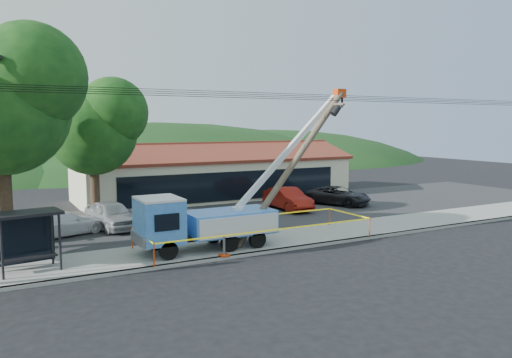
{
  "coord_description": "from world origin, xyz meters",
  "views": [
    {
      "loc": [
        -12.77,
        -18.09,
        6.16
      ],
      "look_at": [
        -0.19,
        5.0,
        3.24
      ],
      "focal_mm": 35.0,
      "sensor_mm": 36.0,
      "label": 1
    }
  ],
  "objects_px": {
    "leaning_pole": "(297,159)",
    "car_red": "(288,211)",
    "utility_truck": "(204,220)",
    "bus_shelter": "(27,227)",
    "car_silver": "(112,230)",
    "car_dark": "(338,206)",
    "car_white": "(63,237)"
  },
  "relations": [
    {
      "from": "leaning_pole",
      "to": "car_red",
      "type": "height_order",
      "value": "leaning_pole"
    },
    {
      "from": "utility_truck",
      "to": "leaning_pole",
      "type": "bearing_deg",
      "value": -3.5
    },
    {
      "from": "utility_truck",
      "to": "bus_shelter",
      "type": "distance_m",
      "value": 7.74
    },
    {
      "from": "utility_truck",
      "to": "car_silver",
      "type": "height_order",
      "value": "utility_truck"
    },
    {
      "from": "leaning_pole",
      "to": "car_dark",
      "type": "distance_m",
      "value": 12.99
    },
    {
      "from": "utility_truck",
      "to": "leaning_pole",
      "type": "relative_size",
      "value": 1.45
    },
    {
      "from": "utility_truck",
      "to": "car_dark",
      "type": "relative_size",
      "value": 2.31
    },
    {
      "from": "car_red",
      "to": "car_dark",
      "type": "distance_m",
      "value": 4.51
    },
    {
      "from": "utility_truck",
      "to": "car_dark",
      "type": "bearing_deg",
      "value": 29.03
    },
    {
      "from": "bus_shelter",
      "to": "car_silver",
      "type": "xyz_separation_m",
      "value": [
        4.94,
        6.99,
        -1.95
      ]
    },
    {
      "from": "car_red",
      "to": "car_white",
      "type": "xyz_separation_m",
      "value": [
        -15.22,
        -1.24,
        0.0
      ]
    },
    {
      "from": "leaning_pole",
      "to": "car_red",
      "type": "relative_size",
      "value": 1.66
    },
    {
      "from": "utility_truck",
      "to": "leaning_pole",
      "type": "distance_m",
      "value": 5.77
    },
    {
      "from": "car_white",
      "to": "leaning_pole",
      "type": "bearing_deg",
      "value": -143.32
    },
    {
      "from": "bus_shelter",
      "to": "car_white",
      "type": "distance_m",
      "value": 6.98
    },
    {
      "from": "leaning_pole",
      "to": "car_dark",
      "type": "xyz_separation_m",
      "value": [
        9.1,
        8.17,
        -4.36
      ]
    },
    {
      "from": "car_silver",
      "to": "car_red",
      "type": "xyz_separation_m",
      "value": [
        12.44,
        0.59,
        0.0
      ]
    },
    {
      "from": "car_red",
      "to": "car_silver",
      "type": "bearing_deg",
      "value": -175.42
    },
    {
      "from": "car_silver",
      "to": "car_red",
      "type": "distance_m",
      "value": 12.45
    },
    {
      "from": "utility_truck",
      "to": "leaning_pole",
      "type": "xyz_separation_m",
      "value": [
        5.05,
        -0.31,
        2.77
      ]
    },
    {
      "from": "car_silver",
      "to": "car_white",
      "type": "bearing_deg",
      "value": -176.74
    },
    {
      "from": "car_white",
      "to": "car_dark",
      "type": "height_order",
      "value": "car_dark"
    },
    {
      "from": "leaning_pole",
      "to": "car_dark",
      "type": "relative_size",
      "value": 1.59
    },
    {
      "from": "car_red",
      "to": "car_white",
      "type": "height_order",
      "value": "car_red"
    },
    {
      "from": "utility_truck",
      "to": "car_silver",
      "type": "relative_size",
      "value": 2.4
    },
    {
      "from": "utility_truck",
      "to": "car_red",
      "type": "xyz_separation_m",
      "value": [
        9.64,
        7.82,
        -1.59
      ]
    },
    {
      "from": "utility_truck",
      "to": "car_white",
      "type": "height_order",
      "value": "utility_truck"
    },
    {
      "from": "leaning_pole",
      "to": "car_silver",
      "type": "xyz_separation_m",
      "value": [
        -7.85,
        7.54,
        -4.36
      ]
    },
    {
      "from": "utility_truck",
      "to": "car_white",
      "type": "xyz_separation_m",
      "value": [
        -5.58,
        6.58,
        -1.59
      ]
    },
    {
      "from": "leaning_pole",
      "to": "car_red",
      "type": "bearing_deg",
      "value": 60.55
    },
    {
      "from": "car_silver",
      "to": "car_white",
      "type": "height_order",
      "value": "car_silver"
    },
    {
      "from": "bus_shelter",
      "to": "car_red",
      "type": "distance_m",
      "value": 19.05
    }
  ]
}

